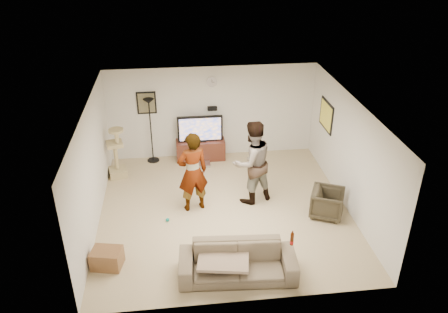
{
  "coord_description": "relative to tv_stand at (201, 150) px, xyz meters",
  "views": [
    {
      "loc": [
        -1.0,
        -8.31,
        5.79
      ],
      "look_at": [
        0.01,
        0.2,
        1.25
      ],
      "focal_mm": 36.0,
      "sensor_mm": 36.0,
      "label": 1
    }
  ],
  "objects": [
    {
      "name": "floor_lamp",
      "position": [
        -1.29,
        0.04,
        0.61
      ],
      "size": [
        0.32,
        0.32,
        1.76
      ],
      "primitive_type": "cylinder",
      "color": "black",
      "rests_on": "floor"
    },
    {
      "name": "picture_back",
      "position": [
        -1.35,
        0.23,
        1.33
      ],
      "size": [
        0.42,
        0.03,
        0.52
      ],
      "primitive_type": "cube",
      "color": "brown",
      "rests_on": "wall_back"
    },
    {
      "name": "armchair",
      "position": [
        2.56,
        -2.96,
        0.04
      ],
      "size": [
        0.91,
        0.9,
        0.63
      ],
      "primitive_type": "imported",
      "rotation": [
        0.0,
        0.0,
        1.15
      ],
      "color": "#332D20",
      "rests_on": "floor"
    },
    {
      "name": "side_table",
      "position": [
        -2.05,
        -4.08,
        -0.09
      ],
      "size": [
        0.62,
        0.52,
        0.37
      ],
      "primitive_type": "cube",
      "rotation": [
        0.0,
        0.0,
        -0.21
      ],
      "color": "brown",
      "rests_on": "floor"
    },
    {
      "name": "picture_right",
      "position": [
        3.08,
        -0.9,
        1.23
      ],
      "size": [
        0.03,
        0.78,
        0.62
      ],
      "primitive_type": "cube",
      "color": "#FCE547",
      "rests_on": "wall_right"
    },
    {
      "name": "wall_right",
      "position": [
        3.1,
        -2.5,
        0.98
      ],
      "size": [
        0.04,
        5.5,
        2.5
      ],
      "primitive_type": "cube",
      "color": "silver",
      "rests_on": "floor"
    },
    {
      "name": "throw_blanket",
      "position": [
        0.08,
        -4.62,
        0.15
      ],
      "size": [
        1.01,
        0.84,
        0.06
      ],
      "primitive_type": "cube",
      "rotation": [
        0.0,
        0.0,
        -0.17
      ],
      "color": "tan",
      "rests_on": "sofa"
    },
    {
      "name": "console_box",
      "position": [
        0.02,
        -0.4,
        -0.24
      ],
      "size": [
        0.4,
        0.3,
        0.07
      ],
      "primitive_type": "cube",
      "color": "#B1B0B9",
      "rests_on": "floor"
    },
    {
      "name": "wall_back",
      "position": [
        0.35,
        0.25,
        0.98
      ],
      "size": [
        5.5,
        0.04,
        2.5
      ],
      "primitive_type": "cube",
      "color": "silver",
      "rests_on": "floor"
    },
    {
      "name": "ceiling",
      "position": [
        0.35,
        -2.5,
        2.24
      ],
      "size": [
        5.5,
        5.5,
        0.02
      ],
      "primitive_type": "cube",
      "color": "silver",
      "rests_on": "wall_back"
    },
    {
      "name": "floor",
      "position": [
        0.35,
        -2.5,
        -0.28
      ],
      "size": [
        5.5,
        5.5,
        0.02
      ],
      "primitive_type": "cube",
      "color": "tan",
      "rests_on": "ground"
    },
    {
      "name": "person_right",
      "position": [
        1.01,
        -2.16,
        0.71
      ],
      "size": [
        1.17,
        1.05,
        1.97
      ],
      "primitive_type": "imported",
      "rotation": [
        0.0,
        0.0,
        3.53
      ],
      "color": "#324F77",
      "rests_on": "floor"
    },
    {
      "name": "wall_speaker",
      "position": [
        0.35,
        0.19,
        1.11
      ],
      "size": [
        0.25,
        0.1,
        0.1
      ],
      "primitive_type": "cube",
      "color": "black",
      "rests_on": "wall_back"
    },
    {
      "name": "tv_screen",
      "position": [
        0.0,
        -0.04,
        0.62
      ],
      "size": [
        1.1,
        0.01,
        0.62
      ],
      "primitive_type": "cube",
      "color": "#E09E4D",
      "rests_on": "tv"
    },
    {
      "name": "tv",
      "position": [
        0.0,
        0.0,
        0.62
      ],
      "size": [
        1.19,
        0.08,
        0.71
      ],
      "primitive_type": "cube",
      "color": "black",
      "rests_on": "tv_stand"
    },
    {
      "name": "wall_clock",
      "position": [
        0.35,
        0.22,
        1.83
      ],
      "size": [
        0.26,
        0.04,
        0.26
      ],
      "primitive_type": "cylinder",
      "rotation": [
        1.57,
        0.0,
        0.0
      ],
      "color": "white",
      "rests_on": "wall_back"
    },
    {
      "name": "beer_bottle",
      "position": [
        1.31,
        -4.62,
        0.47
      ],
      "size": [
        0.06,
        0.06,
        0.25
      ],
      "primitive_type": "cylinder",
      "color": "#411805",
      "rests_on": "sofa"
    },
    {
      "name": "wall_left",
      "position": [
        -2.4,
        -2.5,
        0.98
      ],
      "size": [
        0.04,
        5.5,
        2.5
      ],
      "primitive_type": "cube",
      "color": "silver",
      "rests_on": "floor"
    },
    {
      "name": "wall_front",
      "position": [
        0.35,
        -5.25,
        0.98
      ],
      "size": [
        5.5,
        0.04,
        2.5
      ],
      "primitive_type": "cube",
      "color": "silver",
      "rests_on": "floor"
    },
    {
      "name": "toy_ball",
      "position": [
        -0.93,
        -2.79,
        -0.23
      ],
      "size": [
        0.08,
        0.08,
        0.08
      ],
      "primitive_type": "sphere",
      "color": "#0F8378",
      "rests_on": "floor"
    },
    {
      "name": "person_left",
      "position": [
        -0.33,
        -2.35,
        0.66
      ],
      "size": [
        0.77,
        0.6,
        1.86
      ],
      "primitive_type": "imported",
      "rotation": [
        0.0,
        0.0,
        3.39
      ],
      "color": "#B1ADC1",
      "rests_on": "floor"
    },
    {
      "name": "cat_tree",
      "position": [
        -2.16,
        -0.67,
        0.39
      ],
      "size": [
        0.51,
        0.51,
        1.32
      ],
      "primitive_type": "cube",
      "rotation": [
        0.0,
        0.0,
        0.22
      ],
      "color": "tan",
      "rests_on": "floor"
    },
    {
      "name": "sofa",
      "position": [
        0.34,
        -4.62,
        0.04
      ],
      "size": [
        2.17,
        0.98,
        0.62
      ],
      "primitive_type": "imported",
      "rotation": [
        0.0,
        0.0,
        -0.07
      ],
      "color": "brown",
      "rests_on": "floor"
    },
    {
      "name": "tv_stand",
      "position": [
        0.0,
        0.0,
        0.0
      ],
      "size": [
        1.3,
        0.45,
        0.54
      ],
      "primitive_type": "cube",
      "color": "#431E15",
      "rests_on": "floor"
    }
  ]
}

